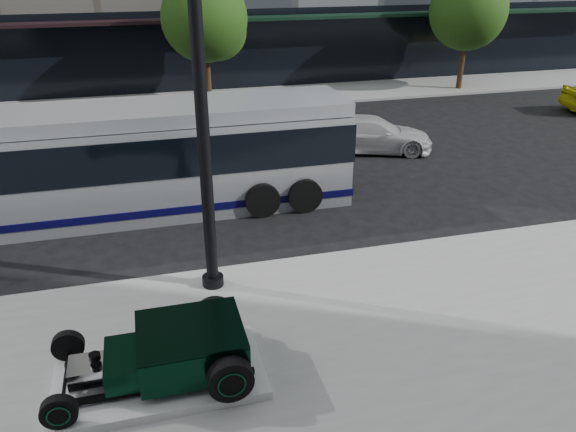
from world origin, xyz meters
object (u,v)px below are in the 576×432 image
object	(u,v)px
hot_rod	(178,349)
white_sedan	(372,134)
lamppost	(201,108)
transit_bus	(128,160)

from	to	relation	value
hot_rod	white_sedan	distance (m)	13.05
hot_rod	lamppost	xyz separation A→B (m)	(0.94, 2.73, 3.26)
hot_rod	white_sedan	size ratio (longest dim) A/B	0.75
lamppost	transit_bus	size ratio (longest dim) A/B	0.68
lamppost	white_sedan	distance (m)	10.86
lamppost	hot_rod	bearing A→B (deg)	-108.90
hot_rod	white_sedan	bearing A→B (deg)	53.37
hot_rod	white_sedan	xyz separation A→B (m)	(7.79, 10.48, -0.08)
hot_rod	lamppost	bearing A→B (deg)	71.10
lamppost	transit_bus	bearing A→B (deg)	108.60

